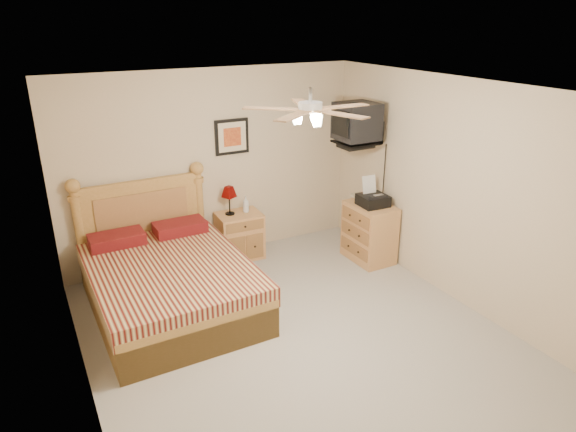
% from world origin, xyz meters
% --- Properties ---
extents(floor, '(4.50, 4.50, 0.00)m').
position_xyz_m(floor, '(0.00, 0.00, 0.00)').
color(floor, '#A19B91').
rests_on(floor, ground).
extents(ceiling, '(4.00, 4.50, 0.04)m').
position_xyz_m(ceiling, '(0.00, 0.00, 2.50)').
color(ceiling, white).
rests_on(ceiling, ground).
extents(wall_back, '(4.00, 0.04, 2.50)m').
position_xyz_m(wall_back, '(0.00, 2.25, 1.25)').
color(wall_back, beige).
rests_on(wall_back, ground).
extents(wall_front, '(4.00, 0.04, 2.50)m').
position_xyz_m(wall_front, '(0.00, -2.25, 1.25)').
color(wall_front, beige).
rests_on(wall_front, ground).
extents(wall_left, '(0.04, 4.50, 2.50)m').
position_xyz_m(wall_left, '(-2.00, 0.00, 1.25)').
color(wall_left, beige).
rests_on(wall_left, ground).
extents(wall_right, '(0.04, 4.50, 2.50)m').
position_xyz_m(wall_right, '(2.00, 0.00, 1.25)').
color(wall_right, beige).
rests_on(wall_right, ground).
extents(bed, '(1.63, 2.12, 1.36)m').
position_xyz_m(bed, '(-0.98, 1.12, 0.68)').
color(bed, '#A97D37').
rests_on(bed, ground).
extents(nightstand, '(0.60, 0.46, 0.63)m').
position_xyz_m(nightstand, '(0.23, 2.00, 0.31)').
color(nightstand, tan).
rests_on(nightstand, ground).
extents(table_lamp, '(0.27, 0.27, 0.39)m').
position_xyz_m(table_lamp, '(0.13, 2.05, 0.82)').
color(table_lamp, '#5A0503').
rests_on(table_lamp, nightstand).
extents(lotion_bottle, '(0.11, 0.11, 0.22)m').
position_xyz_m(lotion_bottle, '(0.35, 2.02, 0.74)').
color(lotion_bottle, white).
rests_on(lotion_bottle, nightstand).
extents(framed_picture, '(0.46, 0.04, 0.46)m').
position_xyz_m(framed_picture, '(0.27, 2.23, 1.62)').
color(framed_picture, black).
rests_on(framed_picture, wall_back).
extents(dresser, '(0.47, 0.67, 0.79)m').
position_xyz_m(dresser, '(1.73, 1.12, 0.39)').
color(dresser, '#BF834E').
rests_on(dresser, ground).
extents(fax_machine, '(0.37, 0.39, 0.37)m').
position_xyz_m(fax_machine, '(1.73, 1.08, 0.97)').
color(fax_machine, black).
rests_on(fax_machine, dresser).
extents(magazine_lower, '(0.22, 0.29, 0.03)m').
position_xyz_m(magazine_lower, '(1.66, 1.36, 0.80)').
color(magazine_lower, beige).
rests_on(magazine_lower, dresser).
extents(magazine_upper, '(0.18, 0.25, 0.02)m').
position_xyz_m(magazine_upper, '(1.66, 1.38, 0.82)').
color(magazine_upper, tan).
rests_on(magazine_upper, magazine_lower).
extents(wall_tv, '(0.56, 0.46, 0.58)m').
position_xyz_m(wall_tv, '(1.75, 1.34, 1.81)').
color(wall_tv, black).
rests_on(wall_tv, wall_right).
extents(ceiling_fan, '(1.14, 1.14, 0.28)m').
position_xyz_m(ceiling_fan, '(0.00, -0.20, 2.36)').
color(ceiling_fan, white).
rests_on(ceiling_fan, ceiling).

